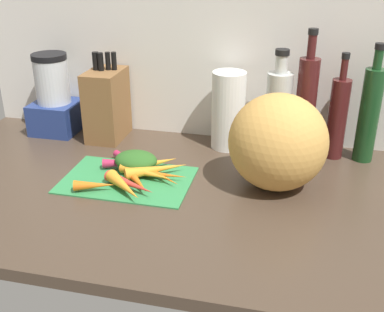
% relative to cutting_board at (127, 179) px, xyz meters
% --- Properties ---
extents(ground_plane, '(1.70, 0.80, 0.03)m').
position_rel_cutting_board_xyz_m(ground_plane, '(0.25, -0.01, -0.02)').
color(ground_plane, '#47382B').
extents(wall_back, '(1.70, 0.03, 0.60)m').
position_rel_cutting_board_xyz_m(wall_back, '(0.25, 0.38, 0.30)').
color(wall_back, silver).
rests_on(wall_back, ground_plane).
extents(cutting_board, '(0.34, 0.23, 0.01)m').
position_rel_cutting_board_xyz_m(cutting_board, '(0.00, 0.00, 0.00)').
color(cutting_board, '#338C4C').
rests_on(cutting_board, ground_plane).
extents(carrot_0, '(0.11, 0.05, 0.03)m').
position_rel_cutting_board_xyz_m(carrot_0, '(-0.06, -0.08, 0.02)').
color(carrot_0, orange).
rests_on(carrot_0, cutting_board).
extents(carrot_1, '(0.14, 0.10, 0.02)m').
position_rel_cutting_board_xyz_m(carrot_1, '(-0.02, 0.08, 0.01)').
color(carrot_1, '#B2264C').
rests_on(carrot_1, cutting_board).
extents(carrot_2, '(0.16, 0.03, 0.02)m').
position_rel_cutting_board_xyz_m(carrot_2, '(0.08, 0.02, 0.02)').
color(carrot_2, orange).
rests_on(carrot_2, cutting_board).
extents(carrot_3, '(0.16, 0.09, 0.03)m').
position_rel_cutting_board_xyz_m(carrot_3, '(0.03, -0.06, 0.02)').
color(carrot_3, red).
rests_on(carrot_3, cutting_board).
extents(carrot_4, '(0.15, 0.11, 0.02)m').
position_rel_cutting_board_xyz_m(carrot_4, '(0.08, 0.02, 0.01)').
color(carrot_4, orange).
rests_on(carrot_4, cutting_board).
extents(carrot_5, '(0.16, 0.12, 0.03)m').
position_rel_cutting_board_xyz_m(carrot_5, '(0.07, 0.04, 0.02)').
color(carrot_5, orange).
rests_on(carrot_5, cutting_board).
extents(carrot_6, '(0.13, 0.12, 0.03)m').
position_rel_cutting_board_xyz_m(carrot_6, '(0.02, -0.08, 0.02)').
color(carrot_6, orange).
rests_on(carrot_6, cutting_board).
extents(carrot_7, '(0.15, 0.07, 0.03)m').
position_rel_cutting_board_xyz_m(carrot_7, '(0.05, 0.01, 0.02)').
color(carrot_7, orange).
rests_on(carrot_7, cutting_board).
extents(carrot_8, '(0.15, 0.07, 0.03)m').
position_rel_cutting_board_xyz_m(carrot_8, '(-0.02, 0.06, 0.02)').
color(carrot_8, '#B2264C').
rests_on(carrot_8, cutting_board).
extents(carrot_9, '(0.11, 0.10, 0.03)m').
position_rel_cutting_board_xyz_m(carrot_9, '(0.06, 0.08, 0.02)').
color(carrot_9, orange).
rests_on(carrot_9, cutting_board).
extents(carrot_10, '(0.08, 0.09, 0.02)m').
position_rel_cutting_board_xyz_m(carrot_10, '(0.05, -0.04, 0.02)').
color(carrot_10, orange).
rests_on(carrot_10, cutting_board).
extents(carrot_greens_pile, '(0.12, 0.09, 0.05)m').
position_rel_cutting_board_xyz_m(carrot_greens_pile, '(0.00, 0.06, 0.03)').
color(carrot_greens_pile, '#2D6023').
rests_on(carrot_greens_pile, cutting_board).
extents(winter_squash, '(0.25, 0.24, 0.25)m').
position_rel_cutting_board_xyz_m(winter_squash, '(0.39, 0.06, 0.12)').
color(winter_squash, gold).
rests_on(winter_squash, ground_plane).
extents(knife_block, '(0.10, 0.16, 0.28)m').
position_rel_cutting_board_xyz_m(knife_block, '(-0.16, 0.27, 0.11)').
color(knife_block, brown).
rests_on(knife_block, ground_plane).
extents(blender_appliance, '(0.14, 0.14, 0.26)m').
position_rel_cutting_board_xyz_m(blender_appliance, '(-0.35, 0.28, 0.11)').
color(blender_appliance, navy).
rests_on(blender_appliance, ground_plane).
extents(paper_towel_roll, '(0.10, 0.10, 0.24)m').
position_rel_cutting_board_xyz_m(paper_towel_roll, '(0.23, 0.29, 0.11)').
color(paper_towel_roll, white).
rests_on(paper_towel_roll, ground_plane).
extents(bottle_0, '(0.07, 0.07, 0.31)m').
position_rel_cutting_board_xyz_m(bottle_0, '(0.37, 0.27, 0.13)').
color(bottle_0, silver).
rests_on(bottle_0, ground_plane).
extents(bottle_1, '(0.06, 0.06, 0.37)m').
position_rel_cutting_board_xyz_m(bottle_1, '(0.45, 0.28, 0.15)').
color(bottle_1, '#471919').
rests_on(bottle_1, ground_plane).
extents(bottle_2, '(0.05, 0.05, 0.31)m').
position_rel_cutting_board_xyz_m(bottle_2, '(0.54, 0.29, 0.12)').
color(bottle_2, '#471919').
rests_on(bottle_2, ground_plane).
extents(bottle_3, '(0.06, 0.06, 0.34)m').
position_rel_cutting_board_xyz_m(bottle_3, '(0.63, 0.28, 0.14)').
color(bottle_3, '#19421E').
rests_on(bottle_3, ground_plane).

